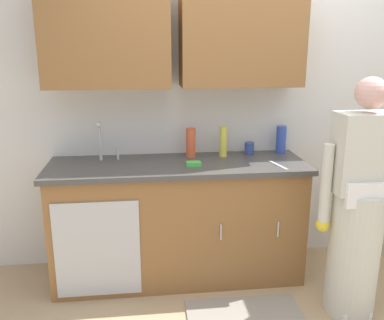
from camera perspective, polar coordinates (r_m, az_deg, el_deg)
name	(u,v)px	position (r m, az deg, el deg)	size (l,w,h in m)	color
kitchen_wall_with_uppers	(225,87)	(3.43, 4.50, 9.81)	(4.80, 0.44, 2.70)	silver
counter_cabinet	(178,223)	(3.35, -1.94, -8.49)	(1.90, 0.62, 0.90)	brown
countertop	(178,165)	(3.19, -1.96, -0.73)	(1.96, 0.66, 0.04)	#474442
sink	(105,167)	(3.20, -11.75, -0.90)	(0.50, 0.36, 0.35)	#B7BABF
person_at_sink	(357,218)	(3.02, 21.54, -7.39)	(0.55, 0.34, 1.62)	white
floor_mat	(246,318)	(3.08, 7.40, -20.56)	(0.80, 0.50, 0.01)	gray
bottle_soap	(281,140)	(3.53, 12.00, 2.73)	(0.08, 0.08, 0.23)	#334CB2
bottle_dish_liquid	(191,143)	(3.33, -0.17, 2.36)	(0.07, 0.07, 0.23)	#E05933
bottle_water_tall	(223,142)	(3.35, 4.27, 2.52)	(0.06, 0.06, 0.24)	#D8D14C
cup_by_sink	(249,148)	(3.46, 7.78, 1.58)	(0.08, 0.08, 0.10)	#33478C
knife_on_counter	(278,165)	(3.18, 11.63, -0.70)	(0.24, 0.02, 0.01)	silver
sponge	(193,164)	(3.11, 0.20, -0.51)	(0.11, 0.07, 0.03)	#4CBF4C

